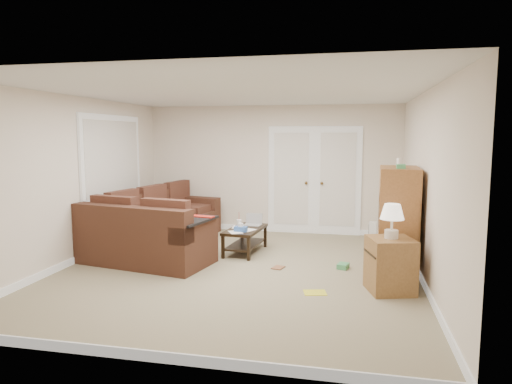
% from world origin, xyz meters
% --- Properties ---
extents(floor, '(5.50, 5.50, 0.00)m').
position_xyz_m(floor, '(0.00, 0.00, 0.00)').
color(floor, gray).
rests_on(floor, ground).
extents(ceiling, '(5.00, 5.50, 0.02)m').
position_xyz_m(ceiling, '(0.00, 0.00, 2.50)').
color(ceiling, silver).
rests_on(ceiling, wall_back).
extents(wall_left, '(0.02, 5.50, 2.50)m').
position_xyz_m(wall_left, '(-2.50, 0.00, 1.25)').
color(wall_left, '#F0E2D0').
rests_on(wall_left, floor).
extents(wall_right, '(0.02, 5.50, 2.50)m').
position_xyz_m(wall_right, '(2.50, 0.00, 1.25)').
color(wall_right, '#F0E2D0').
rests_on(wall_right, floor).
extents(wall_back, '(5.00, 0.02, 2.50)m').
position_xyz_m(wall_back, '(0.00, 2.75, 1.25)').
color(wall_back, '#F0E2D0').
rests_on(wall_back, floor).
extents(wall_front, '(5.00, 0.02, 2.50)m').
position_xyz_m(wall_front, '(0.00, -2.75, 1.25)').
color(wall_front, '#F0E2D0').
rests_on(wall_front, floor).
extents(baseboards, '(5.00, 5.50, 0.10)m').
position_xyz_m(baseboards, '(0.00, 0.00, 0.05)').
color(baseboards, silver).
rests_on(baseboards, floor).
extents(french_doors, '(1.80, 0.05, 2.13)m').
position_xyz_m(french_doors, '(0.85, 2.71, 1.04)').
color(french_doors, silver).
rests_on(french_doors, floor).
extents(window_left, '(0.05, 1.92, 1.42)m').
position_xyz_m(window_left, '(-2.46, 1.00, 1.55)').
color(window_left, silver).
rests_on(window_left, wall_left).
extents(sectional_sofa, '(2.12, 3.27, 0.91)m').
position_xyz_m(sectional_sofa, '(-1.60, 0.83, 0.36)').
color(sectional_sofa, '#48291C').
rests_on(sectional_sofa, floor).
extents(coffee_table, '(0.59, 1.03, 0.68)m').
position_xyz_m(coffee_table, '(-0.12, 1.01, 0.22)').
color(coffee_table, black).
rests_on(coffee_table, floor).
extents(tv_armoire, '(0.55, 0.95, 1.60)m').
position_xyz_m(tv_armoire, '(2.20, 0.30, 0.75)').
color(tv_armoire, brown).
rests_on(tv_armoire, floor).
extents(side_cabinet, '(0.63, 0.63, 1.09)m').
position_xyz_m(side_cabinet, '(2.05, -0.49, 0.39)').
color(side_cabinet, olive).
rests_on(side_cabinet, floor).
extents(space_heater, '(0.15, 0.13, 0.33)m').
position_xyz_m(space_heater, '(1.98, 2.42, 0.16)').
color(space_heater, white).
rests_on(space_heater, floor).
extents(floor_magazine, '(0.31, 0.27, 0.01)m').
position_xyz_m(floor_magazine, '(1.16, -0.73, 0.00)').
color(floor_magazine, yellow).
rests_on(floor_magazine, floor).
extents(floor_greenbox, '(0.19, 0.22, 0.08)m').
position_xyz_m(floor_greenbox, '(1.47, 0.39, 0.04)').
color(floor_greenbox, '#469B5E').
rests_on(floor_greenbox, floor).
extents(floor_book, '(0.20, 0.23, 0.02)m').
position_xyz_m(floor_book, '(0.48, 0.23, 0.01)').
color(floor_book, brown).
rests_on(floor_book, floor).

